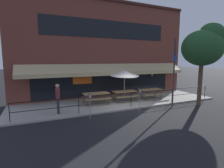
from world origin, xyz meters
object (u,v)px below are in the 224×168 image
at_px(picnic_table_left, 96,95).
at_px(street_sign_pole, 174,72).
at_px(patio_umbrella_centre, 124,73).
at_px(parking_meter_far, 140,93).
at_px(pedestrian_walking, 58,97).
at_px(street_tree_curbside, 204,46).
at_px(picnic_table_centre, 125,93).
at_px(parking_meter_near, 90,98).
at_px(picnic_table_right, 150,91).

bearing_deg(picnic_table_left, street_sign_pole, -28.61).
xyz_separation_m(patio_umbrella_centre, parking_meter_far, (-0.30, -2.52, -1.03)).
height_order(pedestrian_walking, street_tree_curbside, street_tree_curbside).
bearing_deg(picnic_table_centre, street_tree_curbside, -33.39).
relative_size(patio_umbrella_centre, parking_meter_near, 1.67).
bearing_deg(picnic_table_right, picnic_table_centre, 176.35).
bearing_deg(street_tree_curbside, parking_meter_near, 177.45).
relative_size(parking_meter_near, street_tree_curbside, 0.25).
bearing_deg(picnic_table_centre, patio_umbrella_centre, 90.00).
distance_m(pedestrian_walking, street_sign_pole, 7.54).
xyz_separation_m(picnic_table_right, patio_umbrella_centre, (-2.21, 0.21, 1.47)).
height_order(picnic_table_left, pedestrian_walking, pedestrian_walking).
bearing_deg(pedestrian_walking, patio_umbrella_centre, 14.05).
xyz_separation_m(picnic_table_centre, patio_umbrella_centre, (0.00, 0.07, 1.47)).
height_order(picnic_table_right, pedestrian_walking, pedestrian_walking).
bearing_deg(picnic_table_left, parking_meter_near, -115.59).
distance_m(picnic_table_left, patio_umbrella_centre, 2.66).
xyz_separation_m(picnic_table_right, parking_meter_near, (-5.70, -2.43, 0.44)).
distance_m(picnic_table_right, parking_meter_near, 6.21).
xyz_separation_m(picnic_table_left, street_tree_curbside, (6.65, -3.01, 3.39)).
xyz_separation_m(patio_umbrella_centre, parking_meter_near, (-3.48, -2.64, -1.03)).
distance_m(patio_umbrella_centre, street_tree_curbside, 5.69).
distance_m(patio_umbrella_centre, parking_meter_near, 4.49).
distance_m(picnic_table_left, pedestrian_walking, 3.03).
relative_size(patio_umbrella_centre, pedestrian_walking, 1.39).
distance_m(parking_meter_far, street_sign_pole, 2.93).
height_order(picnic_table_right, street_tree_curbside, street_tree_curbside).
height_order(picnic_table_centre, parking_meter_near, parking_meter_near).
distance_m(pedestrian_walking, parking_meter_near, 2.03).
bearing_deg(parking_meter_far, patio_umbrella_centre, 83.24).
bearing_deg(picnic_table_right, picnic_table_left, 177.11).
bearing_deg(parking_meter_near, street_sign_pole, 1.47).
relative_size(picnic_table_right, patio_umbrella_centre, 0.76).
height_order(picnic_table_centre, street_sign_pole, street_sign_pole).
relative_size(pedestrian_walking, street_tree_curbside, 0.31).
relative_size(picnic_table_centre, pedestrian_walking, 1.05).
relative_size(picnic_table_left, picnic_table_right, 1.00).
distance_m(patio_umbrella_centre, parking_meter_far, 2.74).
bearing_deg(picnic_table_centre, parking_meter_far, -96.95).
xyz_separation_m(patio_umbrella_centre, street_tree_curbside, (4.44, -2.99, 1.92)).
bearing_deg(picnic_table_left, street_tree_curbside, -24.33).
height_order(parking_meter_near, parking_meter_far, same).
height_order(picnic_table_right, patio_umbrella_centre, patio_umbrella_centre).
bearing_deg(picnic_table_right, patio_umbrella_centre, 174.57).
bearing_deg(street_tree_curbside, street_sign_pole, 166.27).
height_order(picnic_table_left, patio_umbrella_centre, patio_umbrella_centre).
xyz_separation_m(parking_meter_far, street_tree_curbside, (4.73, -0.47, 2.95)).
distance_m(picnic_table_right, street_tree_curbside, 4.92).
bearing_deg(patio_umbrella_centre, picnic_table_centre, -90.00).
relative_size(parking_meter_near, parking_meter_far, 1.00).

